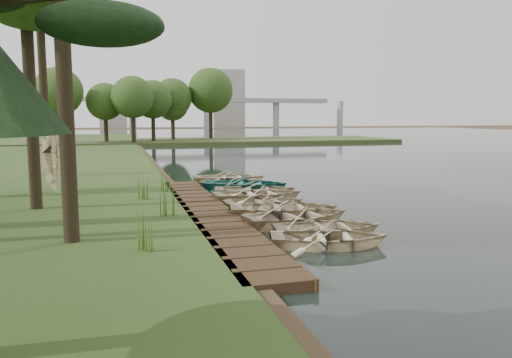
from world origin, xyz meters
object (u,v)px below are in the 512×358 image
object	(u,v)px
boardwalk	(209,215)
stored_rowboat	(54,185)
rowboat_1	(328,225)
rowboat_0	(329,235)
rowboat_2	(299,214)

from	to	relation	value
boardwalk	stored_rowboat	size ratio (longest dim) A/B	5.09
boardwalk	rowboat_1	size ratio (longest dim) A/B	4.92
rowboat_0	rowboat_2	size ratio (longest dim) A/B	0.87
rowboat_1	boardwalk	bearing A→B (deg)	44.74
rowboat_1	rowboat_2	size ratio (longest dim) A/B	0.88
rowboat_0	stored_rowboat	bearing A→B (deg)	51.29
boardwalk	rowboat_0	bearing A→B (deg)	-63.25
rowboat_0	stored_rowboat	world-z (taller)	stored_rowboat
rowboat_1	rowboat_0	bearing A→B (deg)	164.16
rowboat_0	stored_rowboat	size ratio (longest dim) A/B	1.03
stored_rowboat	rowboat_0	bearing A→B (deg)	-139.83
boardwalk	rowboat_2	distance (m)	3.33
boardwalk	stored_rowboat	xyz separation A→B (m)	(-5.70, 6.08, 0.48)
stored_rowboat	boardwalk	bearing A→B (deg)	-133.39
rowboat_0	rowboat_1	distance (m)	1.20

